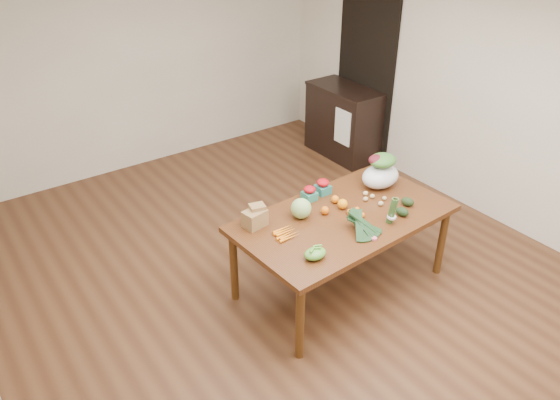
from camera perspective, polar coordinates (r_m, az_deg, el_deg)
floor at (r=5.25m, az=0.09°, el=-7.73°), size 6.00×6.00×0.00m
room_walls at (r=4.54m, az=0.10°, el=5.77°), size 5.02×6.02×2.70m
dining_table at (r=4.94m, az=6.44°, el=-5.34°), size 1.94×1.14×0.75m
doorway_dark at (r=7.30m, az=8.87°, el=12.57°), size 0.02×1.00×2.10m
cabinet at (r=7.38m, az=6.59°, el=8.14°), size 0.52×1.02×0.94m
dish_towel at (r=7.00m, az=6.55°, el=7.57°), size 0.02×0.28×0.45m
paper_bag at (r=4.52m, az=-2.65°, el=-1.78°), size 0.26×0.22×0.18m
cabbage at (r=4.64m, az=2.22°, el=-0.89°), size 0.18×0.18×0.18m
strawberry_basket_a at (r=4.92m, az=3.10°, el=0.59°), size 0.12×0.12×0.11m
strawberry_basket_b at (r=5.03m, az=4.49°, el=1.29°), size 0.13×0.13×0.11m
orange_a at (r=4.72m, az=4.72°, el=-1.09°), size 0.07×0.07×0.07m
orange_b at (r=4.89m, az=5.77°, el=0.08°), size 0.07×0.07×0.07m
orange_c at (r=4.81m, az=6.56°, el=-0.42°), size 0.09×0.09×0.09m
mandarin_cluster at (r=4.73m, az=7.77°, el=-1.21°), size 0.19×0.19×0.08m
carrots at (r=4.45m, az=0.63°, el=-3.48°), size 0.23×0.20×0.03m
snap_pea_bag at (r=4.18m, az=3.70°, el=-5.60°), size 0.18×0.14×0.08m
kale_bunch at (r=4.47m, az=8.93°, el=-2.70°), size 0.34×0.42×0.16m
asparagus_bundle at (r=4.63m, az=11.65°, el=-1.10°), size 0.09×0.12×0.26m
potato_a at (r=4.96m, az=8.92°, el=0.11°), size 0.05×0.04×0.04m
potato_b at (r=4.91m, az=10.48°, el=-0.36°), size 0.05×0.05×0.04m
potato_c at (r=5.02m, az=9.62°, el=0.40°), size 0.05×0.04×0.04m
potato_d at (r=5.05m, az=8.93°, el=0.69°), size 0.05×0.04×0.04m
potato_e at (r=5.01m, az=10.86°, el=0.18°), size 0.04×0.04×0.04m
avocado_a at (r=4.80m, az=12.65°, el=-1.21°), size 0.11×0.13×0.08m
avocado_b at (r=4.95m, az=13.17°, el=-0.18°), size 0.11×0.14×0.08m
salad_bag at (r=5.17m, az=10.48°, el=2.86°), size 0.40×0.31×0.30m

